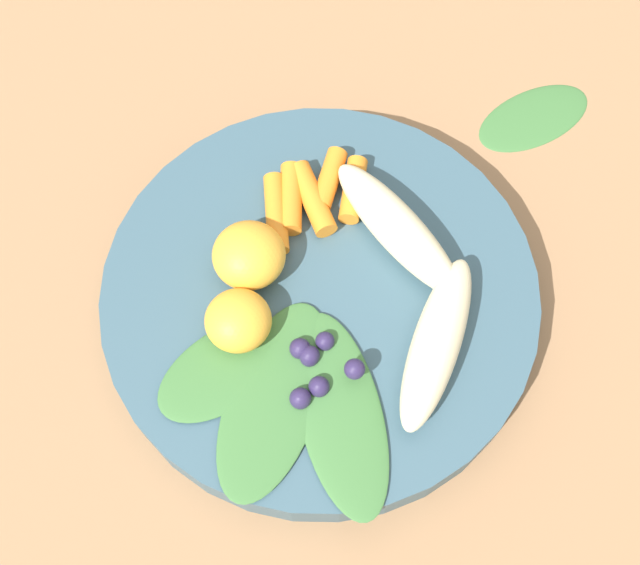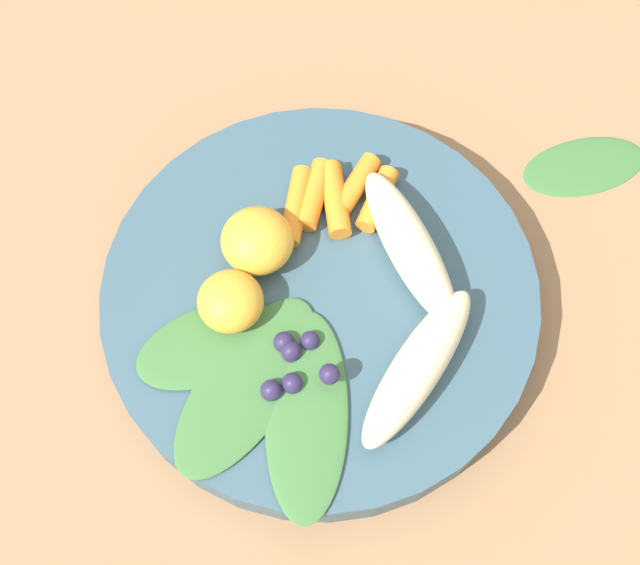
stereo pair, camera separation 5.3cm
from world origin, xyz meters
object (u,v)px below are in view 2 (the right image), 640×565
Objects in this scene: banana_peeled_right at (418,367)px; orange_segment_near at (231,301)px; kale_leaf_stray at (585,165)px; banana_peeled_left at (409,246)px; bowl at (320,298)px.

orange_segment_near is at bearing 103.10° from banana_peeled_right.
orange_segment_near is 0.44× the size of kale_leaf_stray.
orange_segment_near is (-0.06, 0.11, 0.00)m from banana_peeled_left.
bowl is at bearing 88.75° from banana_peeled_left.
banana_peeled_right is 1.25× the size of kale_leaf_stray.
kale_leaf_stray is at bearing -5.07° from banana_peeled_right.
bowl is 0.09m from banana_peeled_right.
orange_segment_near reaches higher than banana_peeled_left.
banana_peeled_right is at bearing 157.39° from banana_peeled_left.
orange_segment_near reaches higher than kale_leaf_stray.
orange_segment_near is at bearing -168.34° from kale_leaf_stray.
kale_leaf_stray is (0.17, -0.23, -0.05)m from orange_segment_near.
bowl is 0.23m from kale_leaf_stray.
bowl is 2.41× the size of banana_peeled_right.
banana_peeled_left is at bearing -162.52° from kale_leaf_stray.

